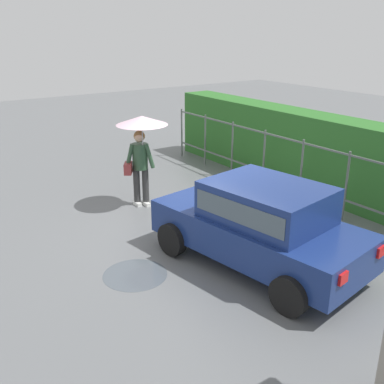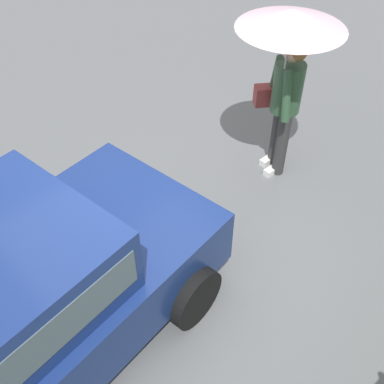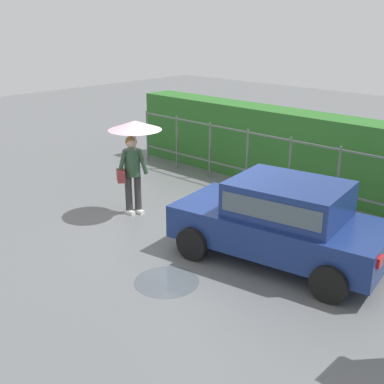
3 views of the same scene
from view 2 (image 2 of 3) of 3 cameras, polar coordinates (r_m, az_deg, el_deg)
ground_plane at (r=4.87m, az=-3.50°, el=-8.82°), size 40.00×40.00×0.00m
pedestrian at (r=5.12m, az=11.84°, el=16.42°), size 1.12×1.12×2.07m
puddle_near at (r=5.88m, az=-20.55°, el=-0.79°), size 1.07×1.07×0.00m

